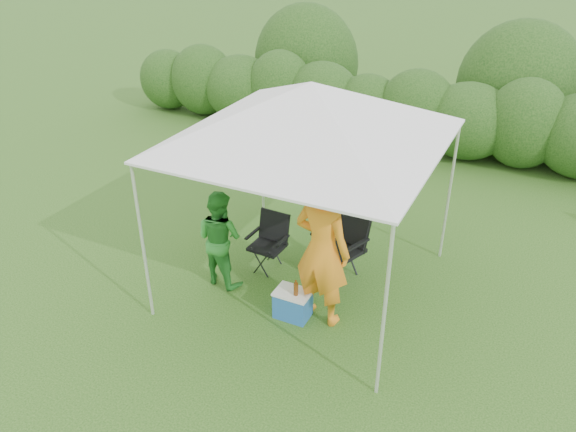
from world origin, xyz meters
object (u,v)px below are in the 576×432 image
at_px(woman, 220,238).
at_px(cooler, 293,304).
at_px(man, 322,251).
at_px(canopy, 311,112).
at_px(chair_left, 270,238).
at_px(chair_right, 344,239).

xyz_separation_m(woman, cooler, (1.22, -0.27, -0.50)).
bearing_deg(man, woman, 3.02).
bearing_deg(man, canopy, -45.45).
distance_m(man, woman, 1.57).
bearing_deg(cooler, canopy, 99.92).
relative_size(canopy, chair_left, 3.73).
relative_size(man, woman, 1.44).
distance_m(canopy, chair_right, 1.95).
xyz_separation_m(man, cooler, (-0.32, -0.14, -0.80)).
height_order(chair_right, man, man).
bearing_deg(woman, chair_right, -140.40).
bearing_deg(chair_left, man, -31.42).
distance_m(chair_right, chair_left, 1.06).
height_order(man, woman, man).
relative_size(canopy, woman, 2.24).
height_order(canopy, woman, canopy).
bearing_deg(cooler, chair_right, 78.27).
bearing_deg(chair_right, chair_left, -145.15).
xyz_separation_m(canopy, chair_left, (-0.66, 0.15, -1.99)).
height_order(chair_right, cooler, chair_right).
height_order(canopy, cooler, canopy).
distance_m(canopy, woman, 2.13).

